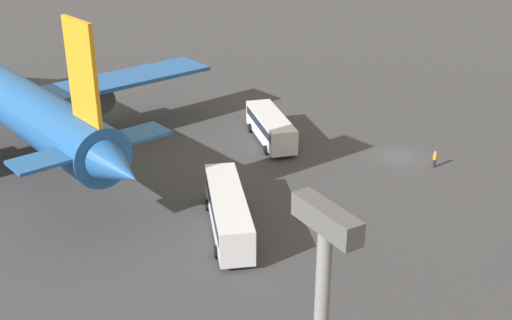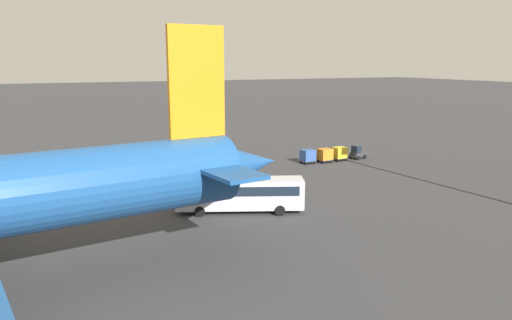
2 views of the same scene
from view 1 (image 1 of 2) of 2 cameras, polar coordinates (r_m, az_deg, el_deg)
The scene contains 5 objects.
ground_plane at distance 69.14m, azimuth 12.56°, elevation 0.26°, with size 600.00×600.00×0.00m, color #38383A.
airplane at distance 71.14m, azimuth -21.60°, elevation 5.44°, with size 53.86×46.70×17.38m.
shuttle_bus_near at distance 70.78m, azimuth 1.31°, elevation 3.06°, with size 11.16×5.80×3.09m.
shuttle_bus_far at distance 52.94m, azimuth -2.50°, elevation -4.42°, with size 12.65×7.30×3.37m.
worker_person at distance 67.28m, azimuth 15.60°, elevation 0.07°, with size 0.38×0.38×1.74m.
Camera 1 is at (-44.76, 45.09, 27.27)m, focal length 45.00 mm.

